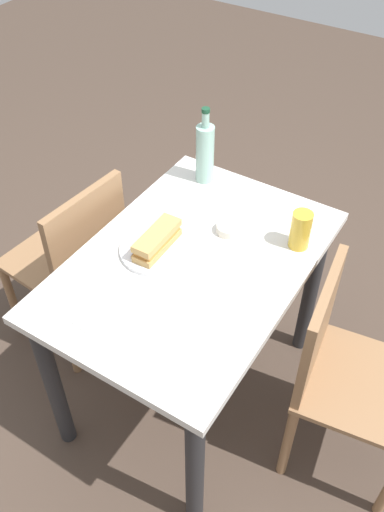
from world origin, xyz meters
The scene contains 11 objects.
ground_plane centered at (0.00, 0.00, 0.00)m, with size 8.00×8.00×0.00m, color #47382D.
dining_table centered at (0.00, 0.00, 0.61)m, with size 1.02×0.71×0.75m.
chair_far centered at (-0.01, 0.55, 0.48)m, with size 0.43×0.43×0.85m.
chair_near centered at (0.06, -0.55, 0.48)m, with size 0.45×0.45×0.85m.
plate_near centered at (-0.02, 0.12, 0.76)m, with size 0.26×0.26×0.01m, color white.
baguette_sandwich_near centered at (-0.02, 0.12, 0.80)m, with size 0.20×0.07×0.07m.
knife_near centered at (-0.03, 0.18, 0.77)m, with size 0.18×0.05×0.01m.
water_bottle centered at (0.41, 0.20, 0.87)m, with size 0.07×0.07×0.31m.
beer_glass centered at (0.25, -0.27, 0.82)m, with size 0.07×0.07×0.14m, color gold.
olive_bowl centered at (0.19, -0.03, 0.77)m, with size 0.09×0.09×0.03m, color silver.
paper_napkin centered at (-0.36, 0.08, 0.75)m, with size 0.14×0.14×0.00m, color white.
Camera 1 is at (-1.11, -0.70, 2.03)m, focal length 38.83 mm.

